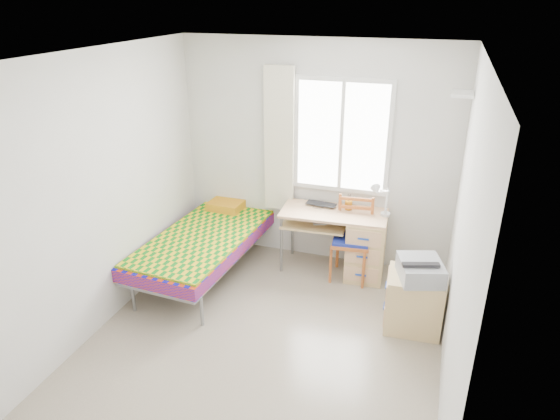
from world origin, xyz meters
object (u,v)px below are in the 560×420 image
(bed, at_px, (208,238))
(desk, at_px, (360,243))
(cabinet, at_px, (414,301))
(chair, at_px, (353,234))
(printer, at_px, (420,269))

(bed, height_order, desk, bed)
(cabinet, bearing_deg, desk, 125.53)
(desk, bearing_deg, chair, -145.06)
(chair, bearing_deg, cabinet, -51.70)
(bed, bearing_deg, cabinet, -4.71)
(desk, height_order, chair, chair)
(desk, relative_size, chair, 1.28)
(desk, relative_size, printer, 2.32)
(chair, distance_m, printer, 1.13)
(bed, bearing_deg, chair, 18.41)
(desk, height_order, printer, printer)
(desk, bearing_deg, printer, -54.48)
(desk, bearing_deg, bed, -167.50)
(bed, bearing_deg, printer, -5.54)
(bed, xyz_separation_m, chair, (1.60, 0.41, 0.10))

